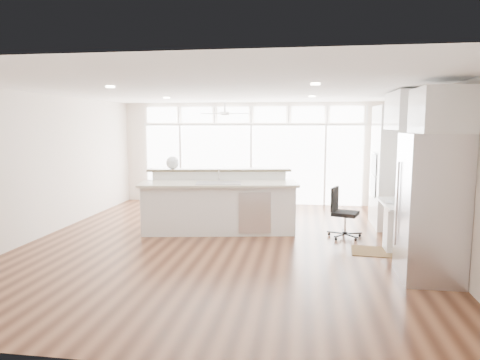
# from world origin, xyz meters

# --- Properties ---
(floor) EXTENTS (7.00, 8.00, 0.02)m
(floor) POSITION_xyz_m (0.00, 0.00, -0.01)
(floor) COLOR #452415
(floor) RESTS_ON ground
(ceiling) EXTENTS (7.00, 8.00, 0.02)m
(ceiling) POSITION_xyz_m (0.00, 0.00, 2.70)
(ceiling) COLOR white
(ceiling) RESTS_ON wall_back
(wall_back) EXTENTS (7.00, 0.04, 2.70)m
(wall_back) POSITION_xyz_m (0.00, 4.00, 1.35)
(wall_back) COLOR silver
(wall_back) RESTS_ON floor
(wall_front) EXTENTS (7.00, 0.04, 2.70)m
(wall_front) POSITION_xyz_m (0.00, -4.00, 1.35)
(wall_front) COLOR silver
(wall_front) RESTS_ON floor
(wall_left) EXTENTS (0.04, 8.00, 2.70)m
(wall_left) POSITION_xyz_m (-3.50, 0.00, 1.35)
(wall_left) COLOR silver
(wall_left) RESTS_ON floor
(wall_right) EXTENTS (0.04, 8.00, 2.70)m
(wall_right) POSITION_xyz_m (3.50, 0.00, 1.35)
(wall_right) COLOR silver
(wall_right) RESTS_ON floor
(glass_wall) EXTENTS (5.80, 0.06, 2.08)m
(glass_wall) POSITION_xyz_m (0.00, 3.94, 1.05)
(glass_wall) COLOR white
(glass_wall) RESTS_ON wall_back
(transom_row) EXTENTS (5.90, 0.06, 0.40)m
(transom_row) POSITION_xyz_m (0.00, 3.94, 2.38)
(transom_row) COLOR white
(transom_row) RESTS_ON wall_back
(desk_window) EXTENTS (0.04, 0.85, 0.85)m
(desk_window) POSITION_xyz_m (3.46, 0.30, 1.55)
(desk_window) COLOR white
(desk_window) RESTS_ON wall_right
(ceiling_fan) EXTENTS (1.16, 1.16, 0.32)m
(ceiling_fan) POSITION_xyz_m (-0.50, 2.80, 2.48)
(ceiling_fan) COLOR white
(ceiling_fan) RESTS_ON ceiling
(recessed_lights) EXTENTS (3.40, 3.00, 0.02)m
(recessed_lights) POSITION_xyz_m (0.00, 0.20, 2.68)
(recessed_lights) COLOR beige
(recessed_lights) RESTS_ON ceiling
(oven_cabinet) EXTENTS (0.64, 1.20, 2.50)m
(oven_cabinet) POSITION_xyz_m (3.17, 1.80, 1.25)
(oven_cabinet) COLOR white
(oven_cabinet) RESTS_ON floor
(desk_nook) EXTENTS (0.72, 1.30, 0.76)m
(desk_nook) POSITION_xyz_m (3.13, 0.30, 0.38)
(desk_nook) COLOR white
(desk_nook) RESTS_ON floor
(upper_cabinets) EXTENTS (0.64, 1.30, 0.64)m
(upper_cabinets) POSITION_xyz_m (3.17, 0.30, 2.35)
(upper_cabinets) COLOR white
(upper_cabinets) RESTS_ON wall_right
(refrigerator) EXTENTS (0.76, 0.90, 2.00)m
(refrigerator) POSITION_xyz_m (3.11, -1.35, 1.00)
(refrigerator) COLOR silver
(refrigerator) RESTS_ON floor
(fridge_cabinet) EXTENTS (0.64, 0.90, 0.60)m
(fridge_cabinet) POSITION_xyz_m (3.17, -1.35, 2.30)
(fridge_cabinet) COLOR white
(fridge_cabinet) RESTS_ON wall_right
(framed_photos) EXTENTS (0.06, 0.22, 0.80)m
(framed_photos) POSITION_xyz_m (3.46, 0.92, 1.40)
(framed_photos) COLOR black
(framed_photos) RESTS_ON wall_right
(kitchen_island) EXTENTS (3.21, 1.64, 1.22)m
(kitchen_island) POSITION_xyz_m (-0.25, 0.76, 0.61)
(kitchen_island) COLOR white
(kitchen_island) RESTS_ON floor
(rug) EXTENTS (0.92, 0.70, 0.01)m
(rug) POSITION_xyz_m (2.65, -0.18, 0.01)
(rug) COLOR #3B2712
(rug) RESTS_ON floor
(office_chair) EXTENTS (0.61, 0.58, 0.94)m
(office_chair) POSITION_xyz_m (2.18, 0.70, 0.47)
(office_chair) COLOR black
(office_chair) RESTS_ON floor
(fishbowl) EXTENTS (0.30, 0.30, 0.26)m
(fishbowl) POSITION_xyz_m (-1.25, 0.99, 1.35)
(fishbowl) COLOR white
(fishbowl) RESTS_ON kitchen_island
(monitor) EXTENTS (0.09, 0.46, 0.38)m
(monitor) POSITION_xyz_m (3.05, 0.30, 0.95)
(monitor) COLOR black
(monitor) RESTS_ON desk_nook
(keyboard) EXTENTS (0.16, 0.33, 0.02)m
(keyboard) POSITION_xyz_m (2.88, 0.30, 0.77)
(keyboard) COLOR silver
(keyboard) RESTS_ON desk_nook
(potted_plant) EXTENTS (0.34, 0.36, 0.25)m
(potted_plant) POSITION_xyz_m (3.17, 1.80, 2.62)
(potted_plant) COLOR #265122
(potted_plant) RESTS_ON oven_cabinet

